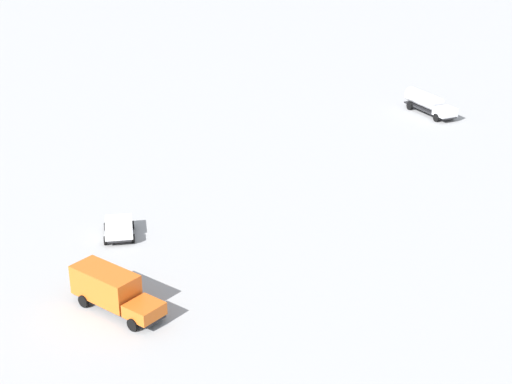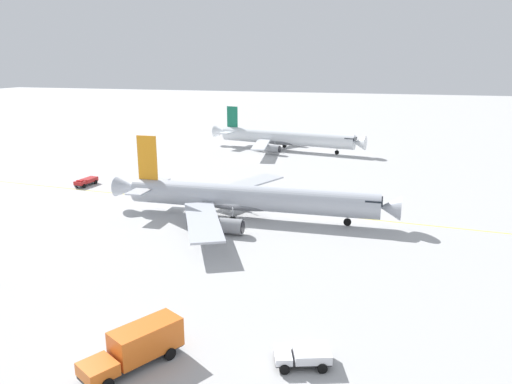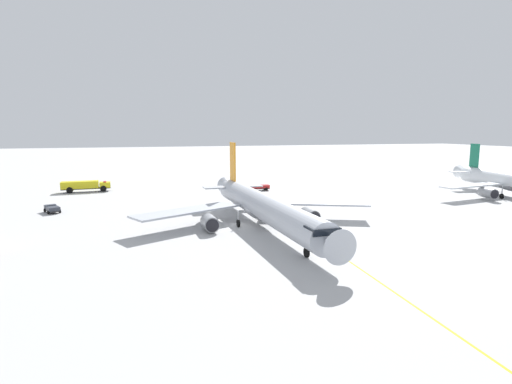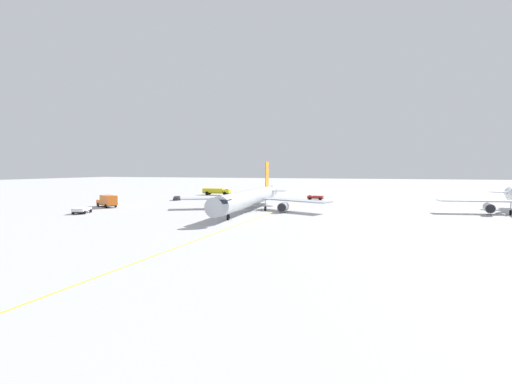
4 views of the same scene
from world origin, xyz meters
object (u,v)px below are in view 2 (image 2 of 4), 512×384
Objects in this scene: pushback_tug_truck at (303,355)px; airliner_main at (247,199)px; ops_pickup_truck at (86,181)px; airliner_secondary at (284,138)px; catering_truck_truck at (139,345)px.

airliner_main is at bearing -84.78° from pushback_tug_truck.
airliner_main is 9.00× the size of pushback_tug_truck.
ops_pickup_truck is 67.68m from pushback_tug_truck.
airliner_main reaches higher than ops_pickup_truck.
airliner_secondary is at bearing 95.81° from airliner_main.
ops_pickup_truck is at bearing -112.86° from catering_truck_truck.
catering_truck_truck is at bearing 42.59° from ops_pickup_truck.
ops_pickup_truck is (-47.82, 27.77, -2.42)m from airliner_secondary.
airliner_main is 38.19m from catering_truck_truck.
airliner_secondary reaches higher than pushback_tug_truck.
catering_truck_truck reaches higher than pushback_tug_truck.
pushback_tug_truck is (3.61, -12.41, -0.86)m from catering_truck_truck.
ops_pickup_truck is 1.04× the size of pushback_tug_truck.
ops_pickup_truck reaches higher than pushback_tug_truck.
airliner_secondary is at bearing 154.19° from ops_pickup_truck.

